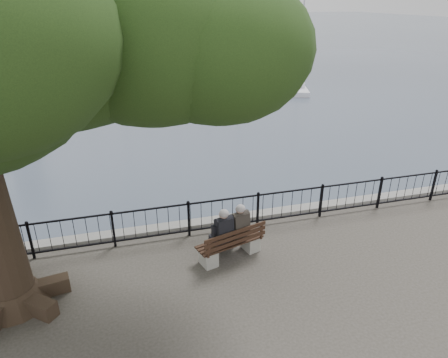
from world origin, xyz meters
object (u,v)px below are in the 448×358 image
object	(u,v)px
person_right	(237,230)
lion_monument	(144,38)
bench	(231,247)
person_left	(221,235)

from	to	relation	value
person_right	lion_monument	bearing A→B (deg)	87.67
person_right	lion_monument	xyz separation A→B (m)	(1.97, 48.57, 0.51)
bench	lion_monument	size ratio (longest dim) A/B	0.21
person_left	person_right	xyz separation A→B (m)	(0.45, 0.13, 0.00)
bench	person_left	distance (m)	0.43
bench	person_left	bearing A→B (deg)	172.66
person_left	lion_monument	xyz separation A→B (m)	(2.43, 48.70, 0.51)
person_left	person_right	world-z (taller)	same
bench	person_right	distance (m)	0.44
bench	lion_monument	bearing A→B (deg)	87.44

